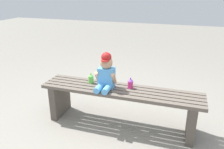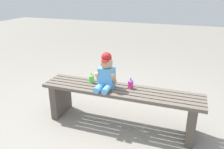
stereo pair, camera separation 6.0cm
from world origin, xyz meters
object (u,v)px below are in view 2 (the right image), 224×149
(sippy_cup_right, at_px, (131,83))
(sippy_cup_left, at_px, (91,78))
(child_figure, at_px, (106,73))
(park_bench, at_px, (120,101))

(sippy_cup_right, bearing_deg, sippy_cup_left, 180.00)
(child_figure, height_order, sippy_cup_right, child_figure)
(child_figure, xyz_separation_m, sippy_cup_right, (0.26, 0.08, -0.12))
(sippy_cup_left, height_order, sippy_cup_right, same)
(sippy_cup_left, bearing_deg, sippy_cup_right, 0.00)
(park_bench, xyz_separation_m, sippy_cup_left, (-0.37, 0.06, 0.20))
(park_bench, height_order, child_figure, child_figure)
(park_bench, relative_size, child_figure, 4.41)
(park_bench, height_order, sippy_cup_right, sippy_cup_right)
(child_figure, distance_m, sippy_cup_right, 0.30)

